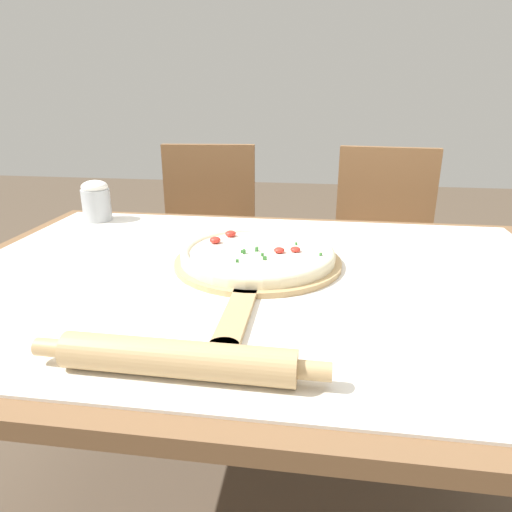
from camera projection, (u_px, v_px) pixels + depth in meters
name	position (u px, v px, depth m)	size (l,w,h in m)	color
dining_table	(257.00, 316.00, 1.01)	(1.39, 0.99, 0.73)	brown
towel_cloth	(257.00, 275.00, 0.97)	(1.31, 0.91, 0.00)	silver
pizza_peel	(256.00, 265.00, 1.01)	(0.37, 0.59, 0.01)	tan
pizza	(258.00, 254.00, 1.02)	(0.35, 0.35, 0.03)	beige
rolling_pin	(177.00, 359.00, 0.62)	(0.42, 0.06, 0.05)	tan
chair_left	(208.00, 240.00, 1.89)	(0.44, 0.44, 0.91)	brown
chair_right	(381.00, 248.00, 1.80)	(0.44, 0.44, 0.91)	brown
flour_cup	(96.00, 200.00, 1.37)	(0.08, 0.08, 0.12)	#B2B7BC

